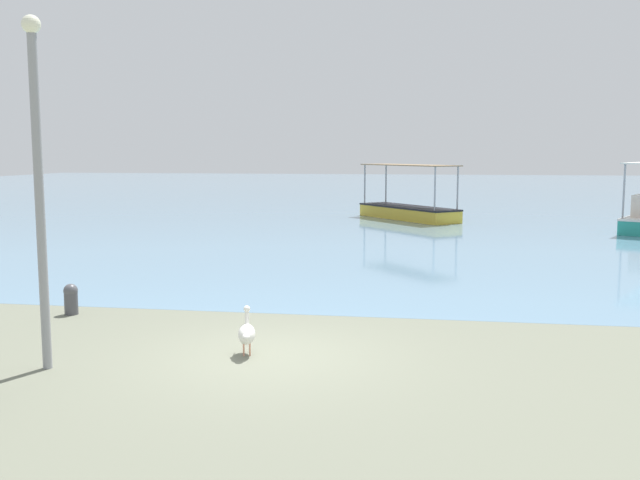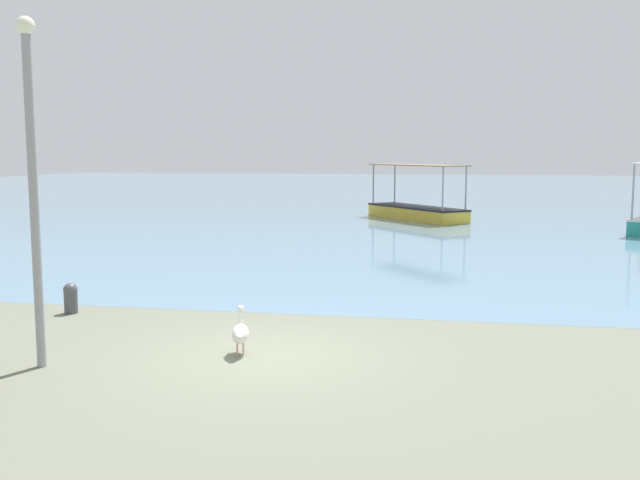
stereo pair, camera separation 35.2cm
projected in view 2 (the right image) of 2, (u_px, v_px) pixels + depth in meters
name	position (u px, v px, depth m)	size (l,w,h in m)	color
ground	(265.00, 356.00, 11.66)	(120.00, 120.00, 0.00)	slate
harbor_water	(414.00, 192.00, 58.51)	(110.00, 90.00, 0.00)	#638AA6
fishing_boat_outer	(416.00, 209.00, 34.96)	(5.20, 5.73, 2.68)	gold
pelican	(240.00, 332.00, 11.67)	(0.39, 0.80, 0.80)	#E0997A
lamp_post	(33.00, 173.00, 10.72)	(0.28, 0.28, 5.30)	gray
mooring_bollard	(71.00, 297.00, 14.69)	(0.29, 0.29, 0.64)	#47474C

